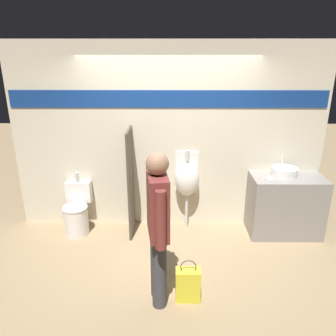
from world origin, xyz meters
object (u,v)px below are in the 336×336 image
(urinal_near_counter, at_px, (187,179))
(toilet, at_px, (77,212))
(person_in_vest, at_px, (158,224))
(cell_phone, at_px, (269,179))
(shopping_bag, at_px, (188,284))
(sink_basin, at_px, (284,171))

(urinal_near_counter, distance_m, toilet, 1.69)
(toilet, bearing_deg, person_in_vest, -48.65)
(urinal_near_counter, bearing_deg, toilet, -174.48)
(cell_phone, bearing_deg, urinal_near_counter, 166.25)
(cell_phone, distance_m, toilet, 2.79)
(toilet, relative_size, person_in_vest, 0.52)
(urinal_near_counter, relative_size, toilet, 1.37)
(cell_phone, bearing_deg, person_in_vest, -138.48)
(cell_phone, relative_size, person_in_vest, 0.08)
(toilet, height_order, person_in_vest, person_in_vest)
(shopping_bag, bearing_deg, toilet, 137.86)
(sink_basin, relative_size, person_in_vest, 0.22)
(sink_basin, xyz_separation_m, toilet, (-2.99, -0.06, -0.63))
(sink_basin, bearing_deg, cell_phone, -145.88)
(sink_basin, bearing_deg, shopping_bag, -133.90)
(urinal_near_counter, distance_m, person_in_vest, 1.63)
(urinal_near_counter, xyz_separation_m, person_in_vest, (-0.37, -1.58, 0.14))
(toilet, bearing_deg, sink_basin, 1.09)
(toilet, bearing_deg, urinal_near_counter, 5.52)
(cell_phone, xyz_separation_m, urinal_near_counter, (-1.11, 0.27, -0.11))
(sink_basin, distance_m, person_in_vest, 2.28)
(person_in_vest, bearing_deg, cell_phone, -57.03)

